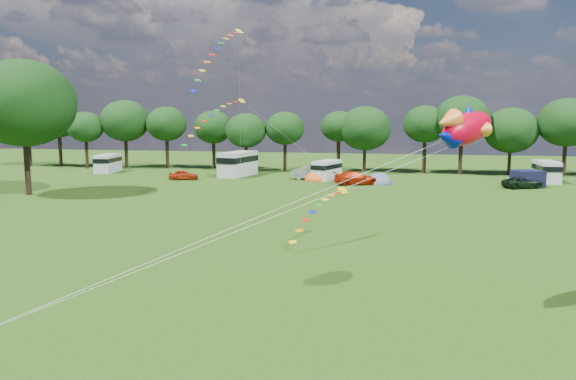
% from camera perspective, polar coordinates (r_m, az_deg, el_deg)
% --- Properties ---
extents(ground_plane, '(180.00, 180.00, 0.00)m').
position_cam_1_polar(ground_plane, '(23.64, -3.66, -12.33)').
color(ground_plane, black).
rests_on(ground_plane, ground).
extents(tree_line, '(102.98, 10.98, 10.27)m').
position_cam_1_polar(tree_line, '(76.49, 10.53, 6.45)').
color(tree_line, black).
rests_on(tree_line, ground).
extents(big_tree, '(10.00, 10.00, 13.28)m').
position_cam_1_polar(big_tree, '(60.92, -25.31, 7.98)').
color(big_tree, black).
rests_on(big_tree, ground).
extents(car_a, '(3.84, 2.19, 1.20)m').
position_cam_1_polar(car_a, '(69.09, -10.56, 1.52)').
color(car_a, '#A92E0F').
rests_on(car_a, ground).
extents(car_b, '(4.61, 2.06, 1.58)m').
position_cam_1_polar(car_b, '(68.08, 2.44, 1.71)').
color(car_b, gray).
rests_on(car_b, ground).
extents(car_c, '(5.42, 3.64, 1.50)m').
position_cam_1_polar(car_c, '(63.88, 6.98, 1.21)').
color(car_c, '#A81D04').
rests_on(car_c, ground).
extents(car_d, '(4.88, 3.50, 1.21)m').
position_cam_1_polar(car_d, '(65.60, 22.77, 0.70)').
color(car_d, black).
rests_on(car_d, ground).
extents(campervan_a, '(2.60, 5.14, 2.43)m').
position_cam_1_polar(campervan_a, '(80.47, -17.83, 2.67)').
color(campervan_a, '#BDBDBF').
rests_on(campervan_a, ground).
extents(campervan_b, '(4.02, 6.74, 3.09)m').
position_cam_1_polar(campervan_b, '(72.32, -5.12, 2.74)').
color(campervan_b, '#BBBBBD').
rests_on(campervan_b, ground).
extents(campervan_c, '(3.43, 5.10, 2.30)m').
position_cam_1_polar(campervan_c, '(68.43, 3.95, 2.11)').
color(campervan_c, silver).
rests_on(campervan_c, ground).
extents(campervan_d, '(2.25, 5.08, 2.47)m').
position_cam_1_polar(campervan_d, '(72.42, 24.76, 1.78)').
color(campervan_d, silver).
rests_on(campervan_d, ground).
extents(tent_orange, '(2.67, 2.92, 2.09)m').
position_cam_1_polar(tent_orange, '(67.36, 2.79, 0.98)').
color(tent_orange, '#CE4D14').
rests_on(tent_orange, ground).
extents(tent_greyblue, '(3.39, 3.71, 2.52)m').
position_cam_1_polar(tent_greyblue, '(65.23, 9.21, 0.66)').
color(tent_greyblue, '#465465').
rests_on(tent_greyblue, ground).
extents(awning_navy, '(3.59, 3.27, 1.84)m').
position_cam_1_polar(awning_navy, '(66.74, 23.16, 1.06)').
color(awning_navy, black).
rests_on(awning_navy, ground).
extents(fish_kite, '(3.02, 3.35, 1.91)m').
position_cam_1_polar(fish_kite, '(23.09, 17.39, 6.02)').
color(fish_kite, red).
rests_on(fish_kite, ground).
extents(streamer_kite_a, '(3.38, 5.67, 5.79)m').
position_cam_1_polar(streamer_kite_a, '(50.97, -6.91, 13.99)').
color(streamer_kite_a, yellow).
rests_on(streamer_kite_a, ground).
extents(streamer_kite_b, '(4.19, 4.64, 3.77)m').
position_cam_1_polar(streamer_kite_b, '(46.68, -7.07, 7.69)').
color(streamer_kite_b, gold).
rests_on(streamer_kite_b, ground).
extents(streamer_kite_c, '(3.14, 4.97, 2.80)m').
position_cam_1_polar(streamer_kite_c, '(34.96, 3.61, -1.59)').
color(streamer_kite_c, '#D9D001').
rests_on(streamer_kite_c, ground).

